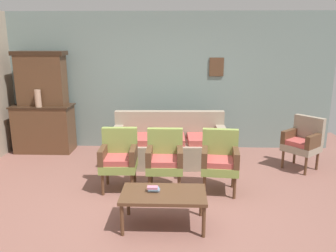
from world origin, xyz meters
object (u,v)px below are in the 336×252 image
(vase_on_cabinet, at_px, (38,98))
(armchair_near_couch_end, at_px, (220,159))
(floral_couch, at_px, (170,145))
(armchair_near_cabinet, at_px, (165,158))
(coffee_table, at_px, (164,196))
(book_stack_on_table, at_px, (153,189))
(side_cabinet, at_px, (44,128))
(wingback_chair_by_fireplace, at_px, (303,141))
(armchair_row_middle, at_px, (119,157))

(vase_on_cabinet, relative_size, armchair_near_couch_end, 0.36)
(floral_couch, xyz_separation_m, armchair_near_cabinet, (-0.04, -1.14, 0.17))
(armchair_near_cabinet, bearing_deg, coffee_table, -88.33)
(book_stack_on_table, bearing_deg, side_cabinet, 131.27)
(side_cabinet, xyz_separation_m, wingback_chair_by_fireplace, (4.79, -0.80, 0.03))
(floral_couch, relative_size, armchair_near_couch_end, 2.25)
(floral_couch, height_order, armchair_near_cabinet, same)
(book_stack_on_table, bearing_deg, vase_on_cabinet, 133.17)
(armchair_near_cabinet, bearing_deg, vase_on_cabinet, 147.71)
(armchair_row_middle, distance_m, armchair_near_cabinet, 0.68)
(armchair_row_middle, distance_m, armchair_near_couch_end, 1.48)
(vase_on_cabinet, bearing_deg, armchair_near_couch_end, -25.72)
(floral_couch, bearing_deg, wingback_chair_by_fireplace, -4.94)
(armchair_near_couch_end, xyz_separation_m, coffee_table, (-0.77, -0.99, -0.12))
(vase_on_cabinet, bearing_deg, armchair_near_cabinet, -32.29)
(vase_on_cabinet, xyz_separation_m, book_stack_on_table, (2.36, -2.52, -0.64))
(side_cabinet, relative_size, vase_on_cabinet, 3.52)
(wingback_chair_by_fireplace, height_order, book_stack_on_table, wingback_chair_by_fireplace)
(vase_on_cabinet, height_order, armchair_near_couch_end, vase_on_cabinet)
(armchair_near_cabinet, distance_m, wingback_chair_by_fireplace, 2.50)
(floral_couch, relative_size, armchair_row_middle, 2.25)
(vase_on_cabinet, distance_m, book_stack_on_table, 3.51)
(coffee_table, xyz_separation_m, book_stack_on_table, (-0.12, 0.04, 0.07))
(armchair_near_couch_end, xyz_separation_m, book_stack_on_table, (-0.89, -0.95, -0.05))
(side_cabinet, xyz_separation_m, floral_couch, (2.50, -0.60, -0.14))
(armchair_near_couch_end, relative_size, book_stack_on_table, 6.03)
(armchair_near_cabinet, bearing_deg, armchair_row_middle, 178.21)
(book_stack_on_table, bearing_deg, armchair_near_couch_end, 46.78)
(armchair_near_cabinet, xyz_separation_m, book_stack_on_table, (-0.10, -0.97, -0.05))
(armchair_row_middle, bearing_deg, armchair_near_cabinet, -1.79)
(armchair_row_middle, relative_size, armchair_near_cabinet, 1.00)
(side_cabinet, bearing_deg, wingback_chair_by_fireplace, -9.45)
(armchair_row_middle, xyz_separation_m, wingback_chair_by_fireplace, (3.00, 0.92, 0.00))
(side_cabinet, xyz_separation_m, armchair_near_cabinet, (2.46, -1.73, 0.03))
(side_cabinet, height_order, book_stack_on_table, side_cabinet)
(wingback_chair_by_fireplace, height_order, coffee_table, wingback_chair_by_fireplace)
(floral_couch, distance_m, wingback_chair_by_fireplace, 2.30)
(vase_on_cabinet, bearing_deg, side_cabinet, 92.16)
(vase_on_cabinet, relative_size, book_stack_on_table, 2.20)
(floral_couch, bearing_deg, armchair_near_couch_end, -56.45)
(floral_couch, relative_size, book_stack_on_table, 13.56)
(armchair_row_middle, relative_size, coffee_table, 0.90)
(armchair_near_couch_end, bearing_deg, coffee_table, -127.81)
(armchair_row_middle, bearing_deg, floral_couch, 57.41)
(side_cabinet, xyz_separation_m, book_stack_on_table, (2.37, -2.70, -0.02))
(side_cabinet, distance_m, vase_on_cabinet, 0.65)
(armchair_near_couch_end, bearing_deg, floral_couch, 123.55)
(coffee_table, bearing_deg, floral_couch, 89.83)
(armchair_row_middle, bearing_deg, wingback_chair_by_fireplace, 17.00)
(armchair_near_cabinet, bearing_deg, floral_couch, 88.21)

